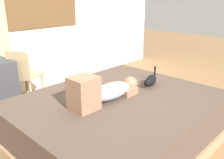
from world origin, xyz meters
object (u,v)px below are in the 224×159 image
at_px(chair_by_desk, 24,73).
at_px(cat, 151,80).
at_px(bed, 119,119).
at_px(person_lying, 104,91).

bearing_deg(chair_by_desk, cat, -62.96).
xyz_separation_m(cat, chair_by_desk, (-0.85, 1.66, -0.08)).
distance_m(bed, chair_by_desk, 1.69).
distance_m(person_lying, chair_by_desk, 1.59).
bearing_deg(bed, cat, -1.17).
distance_m(bed, cat, 0.67).
distance_m(cat, chair_by_desk, 1.87).
relative_size(person_lying, cat, 2.70).
height_order(person_lying, cat, person_lying).
bearing_deg(chair_by_desk, person_lying, -86.08).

